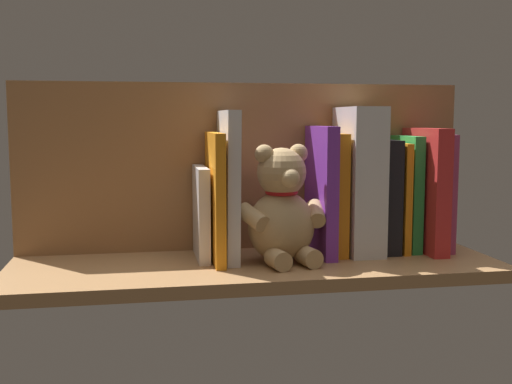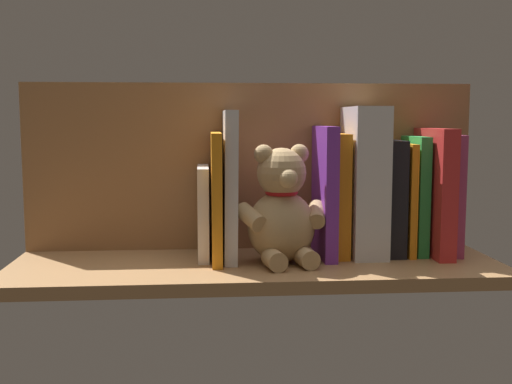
{
  "view_description": "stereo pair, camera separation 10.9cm",
  "coord_description": "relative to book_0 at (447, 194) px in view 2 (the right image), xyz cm",
  "views": [
    {
      "loc": [
        19.71,
        106.6,
        24.91
      ],
      "look_at": [
        0.0,
        0.0,
        12.34
      ],
      "focal_mm": 43.93,
      "sensor_mm": 36.0,
      "label": 1
    },
    {
      "loc": [
        8.91,
        108.04,
        24.91
      ],
      "look_at": [
        0.0,
        0.0,
        12.34
      ],
      "focal_mm": 43.93,
      "sensor_mm": 36.0,
      "label": 2
    }
  ],
  "objects": [
    {
      "name": "book_9",
      "position": [
        45.48,
        0.31,
        -2.8
      ],
      "size": [
        1.97,
        13.24,
        16.54
      ],
      "primitive_type": "cube",
      "color": "silver",
      "rests_on": "ground_plane"
    },
    {
      "name": "book_4",
      "position": [
        10.86,
        -0.21,
        -0.5
      ],
      "size": [
        3.11,
        12.21,
        21.14
      ],
      "primitive_type": "cube",
      "color": "black",
      "rests_on": "ground_plane"
    },
    {
      "name": "book_2",
      "position": [
        6.06,
        -0.45,
        -0.15
      ],
      "size": [
        2.04,
        11.73,
        21.83
      ],
      "primitive_type": "cube",
      "color": "green",
      "rests_on": "ground_plane"
    },
    {
      "name": "book_3",
      "position": [
        8.19,
        -0.16,
        -0.79
      ],
      "size": [
        1.3,
        12.31,
        20.54
      ],
      "primitive_type": "cube",
      "color": "orange",
      "rests_on": "ground_plane"
    },
    {
      "name": "book_6",
      "position": [
        23.44,
        1.11,
        0.79
      ],
      "size": [
        2.27,
        14.85,
        23.71
      ],
      "primitive_type": "cube",
      "color": "purple",
      "rests_on": "ground_plane"
    },
    {
      "name": "book_8",
      "position": [
        43.16,
        2.18,
        0.26
      ],
      "size": [
        1.75,
        16.98,
        22.66
      ],
      "primitive_type": "cube",
      "color": "orange",
      "rests_on": "ground_plane"
    },
    {
      "name": "teddy_bear",
      "position": [
        31.83,
        5.82,
        -1.97
      ],
      "size": [
        16.51,
        14.68,
        20.68
      ],
      "rotation": [
        0.0,
        0.0,
        0.18
      ],
      "color": "tan",
      "rests_on": "ground_plane"
    },
    {
      "name": "book_0",
      "position": [
        0.0,
        0.0,
        0.0
      ],
      "size": [
        2.12,
        12.63,
        22.13
      ],
      "primitive_type": "cube",
      "color": "#B23F72",
      "rests_on": "ground_plane"
    },
    {
      "name": "book_7",
      "position": [
        40.71,
        1.4,
        2.19
      ],
      "size": [
        2.51,
        15.43,
        26.53
      ],
      "primitive_type": "cube",
      "rotation": [
        0.0,
        -0.01,
        0.0
      ],
      "color": "silver",
      "rests_on": "ground_plane"
    },
    {
      "name": "shelf_back_panel",
      "position": [
        36.27,
        -7.46,
        4.84
      ],
      "size": [
        85.7,
        1.5,
        31.81
      ],
      "primitive_type": "cube",
      "color": "#9F6B40",
      "rests_on": "ground_plane"
    },
    {
      "name": "book_1",
      "position": [
        3.05,
        1.45,
        0.59
      ],
      "size": [
        3.05,
        15.52,
        23.31
      ],
      "primitive_type": "cube",
      "color": "red",
      "rests_on": "ground_plane"
    },
    {
      "name": "book_5",
      "position": [
        20.72,
        0.04,
        0.12
      ],
      "size": [
        2.24,
        12.7,
        22.38
      ],
      "primitive_type": "cube",
      "color": "orange",
      "rests_on": "ground_plane"
    },
    {
      "name": "ground_plane",
      "position": [
        36.27,
        4.75,
        -12.17
      ],
      "size": [
        85.7,
        28.93,
        2.2
      ],
      "primitive_type": "cube",
      "color": "#A87A4C"
    },
    {
      "name": "dictionary_thick_white",
      "position": [
        16.01,
        0.7,
        2.55
      ],
      "size": [
        6.26,
        13.82,
        27.23
      ],
      "primitive_type": "cube",
      "color": "silver",
      "rests_on": "ground_plane"
    }
  ]
}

